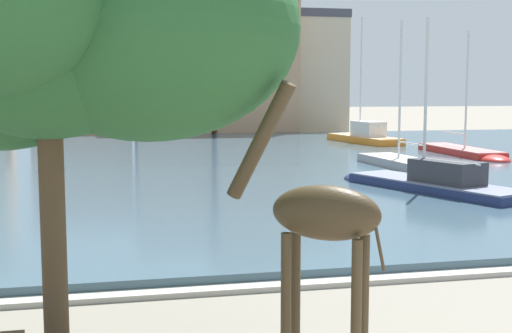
% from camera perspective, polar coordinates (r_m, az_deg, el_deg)
% --- Properties ---
extents(harbor_water, '(83.37, 46.88, 0.31)m').
position_cam_1_polar(harbor_water, '(38.28, -5.05, 0.20)').
color(harbor_water, '#3D5666').
rests_on(harbor_water, ground).
extents(quay_edge_coping, '(83.37, 0.50, 0.12)m').
position_cam_1_polar(quay_edge_coping, '(15.49, 6.73, -9.56)').
color(quay_edge_coping, '#ADA89E').
rests_on(quay_edge_coping, ground).
extents(giraffe_statue, '(2.38, 1.93, 4.72)m').
position_cam_1_polar(giraffe_statue, '(10.30, 5.08, -4.30)').
color(giraffe_statue, '#42331E').
rests_on(giraffe_statue, ground).
extents(sailboat_orange, '(3.50, 9.18, 9.67)m').
position_cam_1_polar(sailboat_orange, '(52.44, 8.70, 2.38)').
color(sailboat_orange, orange).
rests_on(sailboat_orange, ground).
extents(sailboat_navy, '(4.95, 9.26, 7.13)m').
position_cam_1_polar(sailboat_navy, '(28.24, 13.87, -1.45)').
color(sailboat_navy, navy).
rests_on(sailboat_navy, ground).
extents(sailboat_red, '(2.04, 8.91, 7.80)m').
position_cam_1_polar(sailboat_red, '(43.43, 17.13, 1.00)').
color(sailboat_red, red).
rests_on(sailboat_red, ground).
extents(sailboat_grey, '(2.46, 8.00, 7.83)m').
position_cam_1_polar(sailboat_grey, '(36.64, 11.66, 0.21)').
color(sailboat_grey, '#939399').
rests_on(sailboat_grey, ground).
extents(shade_tree, '(7.06, 6.22, 7.17)m').
position_cam_1_polar(shade_tree, '(11.35, -15.64, 10.60)').
color(shade_tree, brown).
rests_on(shade_tree, ground).
extents(townhouse_tall_gabled, '(9.16, 5.62, 9.07)m').
position_cam_1_polar(townhouse_tall_gabled, '(66.54, -14.36, 6.48)').
color(townhouse_tall_gabled, tan).
rests_on(townhouse_tall_gabled, ground).
extents(townhouse_corner_house, '(6.87, 7.80, 11.13)m').
position_cam_1_polar(townhouse_corner_house, '(66.43, -7.16, 7.52)').
color(townhouse_corner_house, tan).
rests_on(townhouse_corner_house, ground).
extents(townhouse_narrow_midrow, '(7.89, 6.60, 13.36)m').
position_cam_1_polar(townhouse_narrow_midrow, '(66.03, -0.32, 8.55)').
color(townhouse_narrow_midrow, tan).
rests_on(townhouse_narrow_midrow, ground).
extents(townhouse_wide_warehouse, '(8.33, 6.64, 12.04)m').
position_cam_1_polar(townhouse_wide_warehouse, '(69.84, 3.75, 7.88)').
color(townhouse_wide_warehouse, '#C6B293').
rests_on(townhouse_wide_warehouse, ground).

